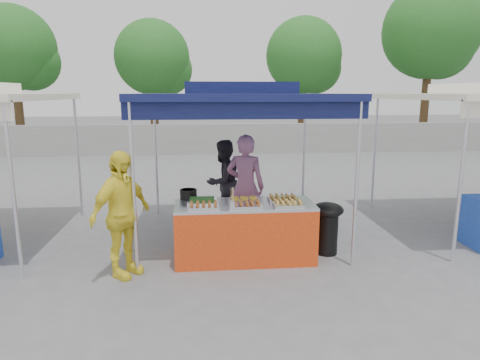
{
  "coord_description": "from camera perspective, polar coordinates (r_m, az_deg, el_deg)",
  "views": [
    {
      "loc": [
        -0.63,
        -6.03,
        2.41
      ],
      "look_at": [
        0.0,
        0.6,
        1.05
      ],
      "focal_mm": 32.0,
      "sensor_mm": 36.0,
      "label": 1
    }
  ],
  "objects": [
    {
      "name": "ground_plane",
      "position": [
        6.53,
        0.5,
        -10.13
      ],
      "size": [
        80.0,
        80.0,
        0.0
      ],
      "primitive_type": "plane",
      "color": "slate"
    },
    {
      "name": "back_wall",
      "position": [
        17.14,
        -3.3,
        5.47
      ],
      "size": [
        40.0,
        0.25,
        1.2
      ],
      "primitive_type": "cube",
      "color": "gray",
      "rests_on": "ground_plane"
    },
    {
      "name": "main_canopy",
      "position": [
        7.03,
        -0.29,
        11.21
      ],
      "size": [
        3.2,
        3.2,
        2.57
      ],
      "color": "silver",
      "rests_on": "ground_plane"
    },
    {
      "name": "tree_0",
      "position": [
        20.6,
        -27.59,
        14.91
      ],
      "size": [
        3.52,
        3.46,
        5.96
      ],
      "color": "#49331C",
      "rests_on": "ground_plane"
    },
    {
      "name": "tree_1",
      "position": [
        19.52,
        -11.16,
        15.32
      ],
      "size": [
        3.3,
        3.21,
        5.51
      ],
      "color": "#49331C",
      "rests_on": "ground_plane"
    },
    {
      "name": "tree_2",
      "position": [
        19.68,
        8.86,
        15.65
      ],
      "size": [
        3.38,
        3.29,
        5.65
      ],
      "color": "#49331C",
      "rests_on": "ground_plane"
    },
    {
      "name": "tree_3",
      "position": [
        21.48,
        24.37,
        17.2
      ],
      "size": [
        4.16,
        4.16,
        7.14
      ],
      "color": "#49331C",
      "rests_on": "ground_plane"
    },
    {
      "name": "vendor_table",
      "position": [
        6.29,
        0.61,
        -6.87
      ],
      "size": [
        2.0,
        0.8,
        0.85
      ],
      "color": "red",
      "rests_on": "ground_plane"
    },
    {
      "name": "food_tray_fl",
      "position": [
        5.9,
        -4.89,
        -3.51
      ],
      "size": [
        0.42,
        0.3,
        0.07
      ],
      "color": "white",
      "rests_on": "vendor_table"
    },
    {
      "name": "food_tray_fm",
      "position": [
        5.93,
        0.89,
        -3.38
      ],
      "size": [
        0.42,
        0.3,
        0.07
      ],
      "color": "white",
      "rests_on": "vendor_table"
    },
    {
      "name": "food_tray_fr",
      "position": [
        6.02,
        6.44,
        -3.23
      ],
      "size": [
        0.42,
        0.3,
        0.07
      ],
      "color": "white",
      "rests_on": "vendor_table"
    },
    {
      "name": "food_tray_bl",
      "position": [
        6.18,
        -5.07,
        -2.8
      ],
      "size": [
        0.42,
        0.3,
        0.07
      ],
      "color": "white",
      "rests_on": "vendor_table"
    },
    {
      "name": "food_tray_bm",
      "position": [
        6.23,
        0.57,
        -2.64
      ],
      "size": [
        0.42,
        0.3,
        0.07
      ],
      "color": "white",
      "rests_on": "vendor_table"
    },
    {
      "name": "food_tray_br",
      "position": [
        6.32,
        5.71,
        -2.5
      ],
      "size": [
        0.42,
        0.3,
        0.07
      ],
      "color": "white",
      "rests_on": "vendor_table"
    },
    {
      "name": "cooking_pot",
      "position": [
        6.44,
        -6.9,
        -1.89
      ],
      "size": [
        0.25,
        0.25,
        0.15
      ],
      "primitive_type": "cylinder",
      "color": "black",
      "rests_on": "vendor_table"
    },
    {
      "name": "skewer_cup",
      "position": [
        5.83,
        -1.05,
        -3.41
      ],
      "size": [
        0.09,
        0.09,
        0.11
      ],
      "primitive_type": "cylinder",
      "color": "silver",
      "rests_on": "vendor_table"
    },
    {
      "name": "wok_burner",
      "position": [
        6.63,
        11.54,
        -5.69
      ],
      "size": [
        0.48,
        0.48,
        0.8
      ],
      "rotation": [
        0.0,
        0.0,
        0.35
      ],
      "color": "black",
      "rests_on": "ground_plane"
    },
    {
      "name": "crate_left",
      "position": [
        6.99,
        -3.11,
        -7.48
      ],
      "size": [
        0.45,
        0.32,
        0.27
      ],
      "primitive_type": "cube",
      "color": "#1632B8",
      "rests_on": "ground_plane"
    },
    {
      "name": "crate_right",
      "position": [
        6.99,
        2.61,
        -7.46
      ],
      "size": [
        0.45,
        0.31,
        0.27
      ],
      "primitive_type": "cube",
      "color": "#1632B8",
      "rests_on": "ground_plane"
    },
    {
      "name": "crate_stacked",
      "position": [
        6.91,
        2.63,
        -5.44
      ],
      "size": [
        0.41,
        0.29,
        0.25
      ],
      "primitive_type": "cube",
      "color": "#1632B8",
      "rests_on": "crate_right"
    },
    {
      "name": "vendor_woman",
      "position": [
        7.11,
        0.72,
        -0.91
      ],
      "size": [
        0.74,
        0.6,
        1.75
      ],
      "primitive_type": "imported",
      "rotation": [
        0.0,
        0.0,
        2.82
      ],
      "color": "#9C638C",
      "rests_on": "ground_plane"
    },
    {
      "name": "helper_man",
      "position": [
        7.94,
        -2.25,
        -0.28
      ],
      "size": [
        0.96,
        0.95,
        1.57
      ],
      "primitive_type": "imported",
      "rotation": [
        0.0,
        0.0,
        3.88
      ],
      "color": "#222227",
      "rests_on": "ground_plane"
    },
    {
      "name": "customer_person",
      "position": [
        5.83,
        -15.56,
        -4.48
      ],
      "size": [
        0.92,
        1.04,
        1.69
      ],
      "primitive_type": "imported",
      "rotation": [
        0.0,
        0.0,
        0.93
      ],
      "color": "yellow",
      "rests_on": "ground_plane"
    }
  ]
}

